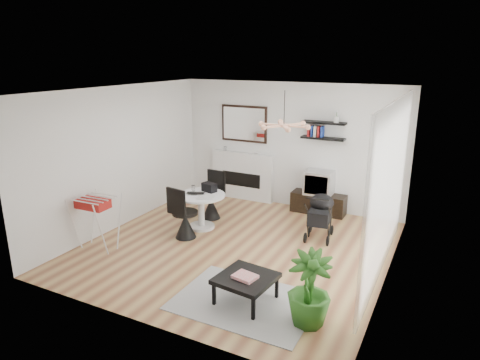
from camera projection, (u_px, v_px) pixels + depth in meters
The scene contains 25 objects.
floor at pixel (237, 247), 7.50m from camera, with size 5.00×5.00×0.00m, color brown.
ceiling at pixel (236, 90), 6.74m from camera, with size 5.00×5.00×0.00m, color white.
wall_back at pixel (290, 146), 9.26m from camera, with size 5.00×5.00×0.00m, color white.
wall_left at pixel (121, 157), 8.21m from camera, with size 5.00×5.00×0.00m, color white.
wall_right at pixel (394, 194), 6.03m from camera, with size 5.00×5.00×0.00m, color white.
sheer_curtain at pixel (389, 189), 6.25m from camera, with size 0.04×3.60×2.60m, color white.
fireplace at pixel (243, 170), 9.86m from camera, with size 1.50×0.17×2.16m.
shelf_lower at pixel (323, 138), 8.74m from camera, with size 0.90×0.25×0.04m, color black.
shelf_upper at pixel (324, 123), 8.65m from camera, with size 0.90×0.25×0.04m, color black.
pendant_lamp at pixel (284, 125), 6.85m from camera, with size 0.90×0.90×0.10m, color tan, non-canonical shape.
tv_console at pixel (318, 203), 9.07m from camera, with size 1.14×0.40×0.43m, color black.
crt_tv at pixel (319, 182), 8.93m from camera, with size 0.57×0.50×0.50m.
dining_table at pixel (201, 206), 8.21m from camera, with size 0.93×0.93×0.68m.
laptop at pixel (195, 194), 8.12m from camera, with size 0.34×0.22×0.03m, color black.
black_bag at pixel (209, 187), 8.30m from camera, with size 0.28×0.17×0.17m, color black.
newspaper at pixel (206, 197), 7.97m from camera, with size 0.31×0.26×0.01m, color silver.
drinking_glass at pixel (193, 188), 8.35m from camera, with size 0.07×0.07×0.11m, color white.
chair_far at pixel (212, 204), 8.77m from camera, with size 0.46×0.47×0.97m.
chair_near at pixel (185, 222), 7.79m from camera, with size 0.48×0.50×0.99m.
drying_rack at pixel (97, 222), 7.31m from camera, with size 0.65×0.61×0.94m.
stroller at pixel (320, 218), 7.79m from camera, with size 0.53×0.77×0.90m.
rug at pixel (245, 301), 5.83m from camera, with size 1.86×1.35×0.01m, color #AEAEAE.
coffee_table at pixel (246, 279), 5.74m from camera, with size 0.80×0.80×0.37m.
magazines at pixel (245, 277), 5.68m from camera, with size 0.30×0.24×0.04m, color #D83641.
potted_plant at pixel (309, 289), 5.23m from camera, with size 0.54×0.54×0.96m, color #28601B.
Camera 1 is at (3.17, -6.09, 3.23)m, focal length 32.00 mm.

